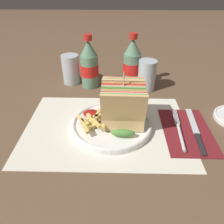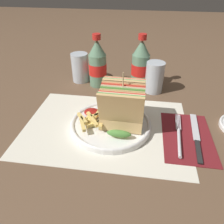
{
  "view_description": "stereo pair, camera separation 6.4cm",
  "coord_description": "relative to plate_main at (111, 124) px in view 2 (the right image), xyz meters",
  "views": [
    {
      "loc": [
        0.01,
        -0.49,
        0.4
      ],
      "look_at": [
        0.0,
        0.03,
        0.04
      ],
      "focal_mm": 35.0,
      "sensor_mm": 36.0,
      "label": 1
    },
    {
      "loc": [
        0.08,
        -0.49,
        0.4
      ],
      "look_at": [
        0.0,
        0.03,
        0.04
      ],
      "focal_mm": 35.0,
      "sensor_mm": 36.0,
      "label": 2
    }
  ],
  "objects": [
    {
      "name": "plate_main",
      "position": [
        0.0,
        0.0,
        0.0
      ],
      "size": [
        0.24,
        0.24,
        0.02
      ],
      "color": "white",
      "rests_on": "ground_plane"
    },
    {
      "name": "knife",
      "position": [
        0.24,
        -0.02,
        -0.0
      ],
      "size": [
        0.03,
        0.21,
        0.0
      ],
      "rotation": [
        0.0,
        0.0,
        -0.07
      ],
      "color": "black",
      "rests_on": "napkin"
    },
    {
      "name": "glass_far",
      "position": [
        -0.17,
        0.29,
        0.04
      ],
      "size": [
        0.07,
        0.07,
        0.11
      ],
      "color": "silver",
      "rests_on": "ground_plane"
    },
    {
      "name": "placemat",
      "position": [
        -0.02,
        -0.0,
        -0.01
      ],
      "size": [
        0.48,
        0.34,
        0.0
      ],
      "color": "silver",
      "rests_on": "ground_plane"
    },
    {
      "name": "ketchup_blob",
      "position": [
        -0.06,
        0.03,
        0.02
      ],
      "size": [
        0.05,
        0.04,
        0.02
      ],
      "color": "maroon",
      "rests_on": "plate_main"
    },
    {
      "name": "fries_pile",
      "position": [
        -0.05,
        -0.01,
        0.02
      ],
      "size": [
        0.1,
        0.12,
        0.02
      ],
      "color": "#E5C166",
      "rests_on": "plate_main"
    },
    {
      "name": "napkin",
      "position": [
        0.22,
        -0.01,
        -0.01
      ],
      "size": [
        0.14,
        0.22,
        0.0
      ],
      "color": "maroon",
      "rests_on": "ground_plane"
    },
    {
      "name": "glass_near",
      "position": [
        0.13,
        0.24,
        0.05
      ],
      "size": [
        0.07,
        0.07,
        0.11
      ],
      "color": "silver",
      "rests_on": "ground_plane"
    },
    {
      "name": "coke_bottle_far",
      "position": [
        0.07,
        0.29,
        0.07
      ],
      "size": [
        0.07,
        0.07,
        0.2
      ],
      "color": "slate",
      "rests_on": "ground_plane"
    },
    {
      "name": "ground_plane",
      "position": [
        -0.0,
        -0.01,
        -0.01
      ],
      "size": [
        4.0,
        4.0,
        0.0
      ],
      "primitive_type": "plane",
      "color": "brown"
    },
    {
      "name": "club_sandwich",
      "position": [
        0.03,
        0.01,
        0.07
      ],
      "size": [
        0.12,
        0.17,
        0.16
      ],
      "color": "tan",
      "rests_on": "plate_main"
    },
    {
      "name": "fork",
      "position": [
        0.19,
        -0.03,
        -0.0
      ],
      "size": [
        0.03,
        0.19,
        0.01
      ],
      "rotation": [
        0.0,
        0.0,
        -0.07
      ],
      "color": "silver",
      "rests_on": "napkin"
    },
    {
      "name": "coke_bottle_near",
      "position": [
        -0.09,
        0.26,
        0.07
      ],
      "size": [
        0.07,
        0.07,
        0.2
      ],
      "color": "slate",
      "rests_on": "ground_plane"
    }
  ]
}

